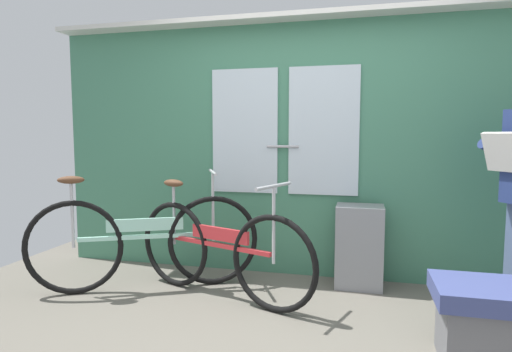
{
  "coord_description": "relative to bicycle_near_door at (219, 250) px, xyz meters",
  "views": [
    {
      "loc": [
        0.46,
        -2.4,
        1.26
      ],
      "look_at": [
        -0.28,
        0.63,
        0.95
      ],
      "focal_mm": 29.91,
      "sensor_mm": 36.0,
      "label": 1
    }
  ],
  "objects": [
    {
      "name": "train_door_wall",
      "position": [
        0.57,
        0.71,
        0.8
      ],
      "size": [
        4.66,
        0.28,
        2.26
      ],
      "color": "#427F60",
      "rests_on": "ground_plane"
    },
    {
      "name": "trash_bin_by_wall",
      "position": [
        1.04,
        0.5,
        -0.04
      ],
      "size": [
        0.38,
        0.28,
        0.68
      ],
      "primitive_type": "cube",
      "color": "gray",
      "rests_on": "ground_plane"
    },
    {
      "name": "ground_plane",
      "position": [
        0.57,
        -0.63,
        -0.4
      ],
      "size": [
        5.66,
        4.31,
        0.04
      ],
      "primitive_type": "cube",
      "color": "#666056"
    },
    {
      "name": "bicycle_near_door",
      "position": [
        0.0,
        0.0,
        0.0
      ],
      "size": [
        1.58,
        0.68,
        0.91
      ],
      "rotation": [
        0.0,
        0.0,
        -0.35
      ],
      "color": "black",
      "rests_on": "ground_plane"
    },
    {
      "name": "bicycle_leaning_behind",
      "position": [
        -0.64,
        0.03,
        0.02
      ],
      "size": [
        1.68,
        0.86,
        0.96
      ],
      "rotation": [
        0.0,
        0.0,
        0.45
      ],
      "color": "black",
      "rests_on": "ground_plane"
    },
    {
      "name": "bench_seat_corner",
      "position": [
        1.79,
        -0.58,
        -0.13
      ],
      "size": [
        0.7,
        0.44,
        0.45
      ],
      "color": "#3D477F",
      "rests_on": "ground_plane"
    }
  ]
}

